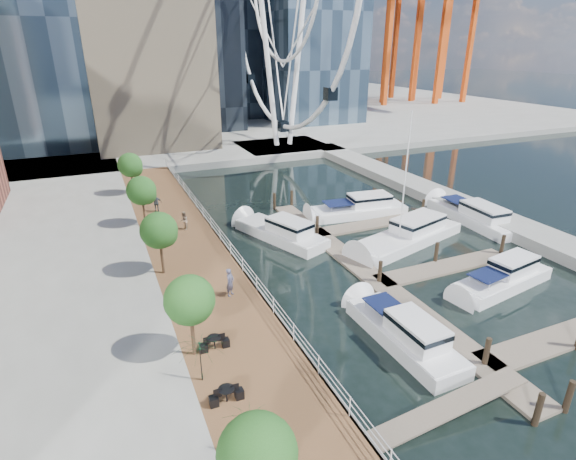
# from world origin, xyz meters

# --- Properties ---
(ground) EXTENTS (520.00, 520.00, 0.00)m
(ground) POSITION_xyz_m (0.00, 0.00, 0.00)
(ground) COLOR black
(ground) RESTS_ON ground
(boardwalk) EXTENTS (6.00, 60.00, 1.00)m
(boardwalk) POSITION_xyz_m (-9.00, 15.00, 0.50)
(boardwalk) COLOR brown
(boardwalk) RESTS_ON ground
(seawall) EXTENTS (0.25, 60.00, 1.00)m
(seawall) POSITION_xyz_m (-6.00, 15.00, 0.50)
(seawall) COLOR #595954
(seawall) RESTS_ON ground
(land_far) EXTENTS (200.00, 114.00, 1.00)m
(land_far) POSITION_xyz_m (0.00, 102.00, 0.50)
(land_far) COLOR gray
(land_far) RESTS_ON ground
(breakwater) EXTENTS (4.00, 60.00, 1.00)m
(breakwater) POSITION_xyz_m (20.00, 20.00, 0.50)
(breakwater) COLOR gray
(breakwater) RESTS_ON ground
(pier) EXTENTS (14.00, 12.00, 1.00)m
(pier) POSITION_xyz_m (14.00, 52.00, 0.50)
(pier) COLOR gray
(pier) RESTS_ON ground
(railing) EXTENTS (0.10, 60.00, 1.05)m
(railing) POSITION_xyz_m (-6.10, 15.00, 1.52)
(railing) COLOR white
(railing) RESTS_ON boardwalk
(floating_docks) EXTENTS (16.00, 34.00, 2.60)m
(floating_docks) POSITION_xyz_m (7.97, 9.98, 0.49)
(floating_docks) COLOR #6D6051
(floating_docks) RESTS_ON ground
(port_cranes) EXTENTS (40.00, 52.00, 38.00)m
(port_cranes) POSITION_xyz_m (67.67, 95.67, 20.00)
(port_cranes) COLOR #D84C14
(port_cranes) RESTS_ON ground
(street_trees) EXTENTS (2.60, 42.60, 4.60)m
(street_trees) POSITION_xyz_m (-11.40, 14.00, 4.29)
(street_trees) COLOR #3F2B1C
(street_trees) RESTS_ON ground
(cafe_tables) EXTENTS (2.50, 13.70, 0.74)m
(cafe_tables) POSITION_xyz_m (-10.40, -2.00, 1.37)
(cafe_tables) COLOR black
(cafe_tables) RESTS_ON ground
(yacht_foreground) EXTENTS (9.48, 3.87, 2.15)m
(yacht_foreground) POSITION_xyz_m (10.77, 4.02, 0.00)
(yacht_foreground) COLOR white
(yacht_foreground) RESTS_ON ground
(pedestrian_near) EXTENTS (0.82, 0.82, 1.92)m
(pedestrian_near) POSITION_xyz_m (-7.89, 9.07, 1.96)
(pedestrian_near) COLOR #4F4F69
(pedestrian_near) RESTS_ON boardwalk
(pedestrian_mid) EXTENTS (0.87, 0.98, 1.67)m
(pedestrian_mid) POSITION_xyz_m (-8.36, 21.60, 1.83)
(pedestrian_mid) COLOR gray
(pedestrian_mid) RESTS_ON boardwalk
(pedestrian_far) EXTENTS (1.12, 0.61, 1.81)m
(pedestrian_far) POSITION_xyz_m (-9.88, 27.35, 1.91)
(pedestrian_far) COLOR #32383E
(pedestrian_far) RESTS_ON boardwalk
(moored_yachts) EXTENTS (23.98, 35.60, 11.50)m
(moored_yachts) POSITION_xyz_m (8.74, 12.35, 0.00)
(moored_yachts) COLOR white
(moored_yachts) RESTS_ON ground
(cafe_seating) EXTENTS (4.99, 12.33, 2.42)m
(cafe_seating) POSITION_xyz_m (-10.59, -3.10, 2.14)
(cafe_seating) COLOR #103C24
(cafe_seating) RESTS_ON ground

